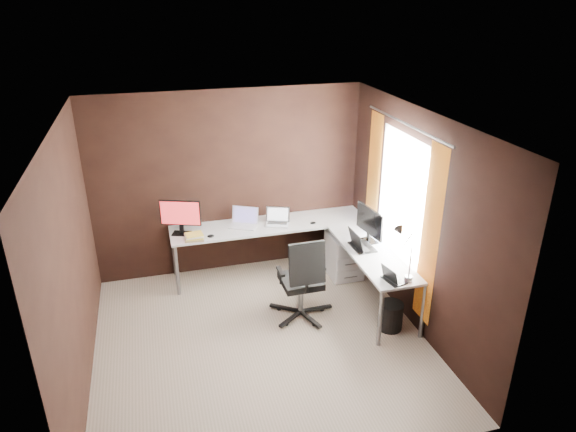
{
  "coord_description": "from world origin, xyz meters",
  "views": [
    {
      "loc": [
        -0.97,
        -4.61,
        3.62
      ],
      "look_at": [
        0.58,
        0.95,
        1.07
      ],
      "focal_mm": 32.0,
      "sensor_mm": 36.0,
      "label": 1
    }
  ],
  "objects_px": {
    "office_chair": "(302,294)",
    "wastebasket": "(390,316)",
    "desk_lamp": "(403,247)",
    "laptop_silver": "(277,220)",
    "book_stack": "(194,237)",
    "laptop_white": "(244,222)",
    "monitor_left": "(180,215)",
    "laptop_black_small": "(392,278)",
    "laptop_black_big": "(360,244)",
    "monitor_right": "(370,223)",
    "drawer_pedestal": "(344,255)"
  },
  "relations": [
    {
      "from": "book_stack",
      "to": "office_chair",
      "type": "bearing_deg",
      "value": -40.04
    },
    {
      "from": "laptop_black_small",
      "to": "desk_lamp",
      "type": "xyz_separation_m",
      "value": [
        0.1,
        0.01,
        0.36
      ]
    },
    {
      "from": "monitor_right",
      "to": "laptop_black_small",
      "type": "height_order",
      "value": "monitor_right"
    },
    {
      "from": "laptop_black_big",
      "to": "laptop_black_small",
      "type": "bearing_deg",
      "value": 179.62
    },
    {
      "from": "drawer_pedestal",
      "to": "book_stack",
      "type": "relative_size",
      "value": 2.35
    },
    {
      "from": "monitor_left",
      "to": "laptop_black_big",
      "type": "relative_size",
      "value": 1.4
    },
    {
      "from": "laptop_silver",
      "to": "monitor_right",
      "type": "bearing_deg",
      "value": -18.47
    },
    {
      "from": "desk_lamp",
      "to": "wastebasket",
      "type": "relative_size",
      "value": 1.94
    },
    {
      "from": "monitor_right",
      "to": "wastebasket",
      "type": "height_order",
      "value": "monitor_right"
    },
    {
      "from": "book_stack",
      "to": "laptop_white",
      "type": "bearing_deg",
      "value": 19.81
    },
    {
      "from": "laptop_black_small",
      "to": "office_chair",
      "type": "bearing_deg",
      "value": 39.97
    },
    {
      "from": "laptop_silver",
      "to": "book_stack",
      "type": "xyz_separation_m",
      "value": [
        -1.13,
        -0.18,
        -0.01
      ]
    },
    {
      "from": "drawer_pedestal",
      "to": "laptop_black_small",
      "type": "xyz_separation_m",
      "value": [
        -0.03,
        -1.45,
        0.47
      ]
    },
    {
      "from": "monitor_right",
      "to": "desk_lamp",
      "type": "xyz_separation_m",
      "value": [
        -0.04,
        -0.94,
        0.14
      ]
    },
    {
      "from": "drawer_pedestal",
      "to": "laptop_black_big",
      "type": "relative_size",
      "value": 1.67
    },
    {
      "from": "drawer_pedestal",
      "to": "office_chair",
      "type": "relative_size",
      "value": 0.56
    },
    {
      "from": "laptop_white",
      "to": "laptop_silver",
      "type": "xyz_separation_m",
      "value": [
        0.44,
        -0.07,
        -0.0
      ]
    },
    {
      "from": "office_chair",
      "to": "wastebasket",
      "type": "height_order",
      "value": "office_chair"
    },
    {
      "from": "office_chair",
      "to": "wastebasket",
      "type": "bearing_deg",
      "value": -29.37
    },
    {
      "from": "laptop_silver",
      "to": "laptop_white",
      "type": "bearing_deg",
      "value": -166.89
    },
    {
      "from": "laptop_white",
      "to": "office_chair",
      "type": "relative_size",
      "value": 0.41
    },
    {
      "from": "monitor_left",
      "to": "book_stack",
      "type": "xyz_separation_m",
      "value": [
        0.14,
        -0.22,
        -0.22
      ]
    },
    {
      "from": "laptop_black_big",
      "to": "desk_lamp",
      "type": "distance_m",
      "value": 0.89
    },
    {
      "from": "laptop_black_small",
      "to": "desk_lamp",
      "type": "relative_size",
      "value": 0.45
    },
    {
      "from": "drawer_pedestal",
      "to": "monitor_right",
      "type": "bearing_deg",
      "value": -77.07
    },
    {
      "from": "monitor_right",
      "to": "laptop_black_big",
      "type": "distance_m",
      "value": 0.3
    },
    {
      "from": "laptop_silver",
      "to": "book_stack",
      "type": "bearing_deg",
      "value": -149.03
    },
    {
      "from": "laptop_silver",
      "to": "laptop_black_small",
      "type": "bearing_deg",
      "value": -43.15
    },
    {
      "from": "drawer_pedestal",
      "to": "monitor_right",
      "type": "height_order",
      "value": "monitor_right"
    },
    {
      "from": "desk_lamp",
      "to": "laptop_white",
      "type": "bearing_deg",
      "value": 134.02
    },
    {
      "from": "drawer_pedestal",
      "to": "laptop_silver",
      "type": "bearing_deg",
      "value": 158.91
    },
    {
      "from": "desk_lamp",
      "to": "wastebasket",
      "type": "height_order",
      "value": "desk_lamp"
    },
    {
      "from": "laptop_silver",
      "to": "laptop_black_big",
      "type": "xyz_separation_m",
      "value": [
        0.79,
        -0.96,
        0.0
      ]
    },
    {
      "from": "laptop_white",
      "to": "office_chair",
      "type": "bearing_deg",
      "value": -42.43
    },
    {
      "from": "laptop_black_big",
      "to": "laptop_silver",
      "type": "bearing_deg",
      "value": 36.86
    },
    {
      "from": "drawer_pedestal",
      "to": "desk_lamp",
      "type": "relative_size",
      "value": 0.94
    },
    {
      "from": "monitor_left",
      "to": "laptop_black_big",
      "type": "distance_m",
      "value": 2.3
    },
    {
      "from": "drawer_pedestal",
      "to": "laptop_black_big",
      "type": "distance_m",
      "value": 0.8
    },
    {
      "from": "laptop_silver",
      "to": "wastebasket",
      "type": "distance_m",
      "value": 1.98
    },
    {
      "from": "drawer_pedestal",
      "to": "monitor_right",
      "type": "distance_m",
      "value": 0.85
    },
    {
      "from": "monitor_right",
      "to": "laptop_black_big",
      "type": "bearing_deg",
      "value": 118.81
    },
    {
      "from": "laptop_silver",
      "to": "monitor_left",
      "type": "bearing_deg",
      "value": -159.68
    },
    {
      "from": "laptop_silver",
      "to": "laptop_black_big",
      "type": "relative_size",
      "value": 1.06
    },
    {
      "from": "laptop_white",
      "to": "office_chair",
      "type": "height_order",
      "value": "office_chair"
    },
    {
      "from": "laptop_black_small",
      "to": "book_stack",
      "type": "xyz_separation_m",
      "value": [
        -1.96,
        1.6,
        -0.0
      ]
    },
    {
      "from": "wastebasket",
      "to": "desk_lamp",
      "type": "bearing_deg",
      "value": -89.8
    },
    {
      "from": "laptop_black_big",
      "to": "book_stack",
      "type": "distance_m",
      "value": 2.07
    },
    {
      "from": "monitor_left",
      "to": "laptop_black_small",
      "type": "bearing_deg",
      "value": -20.54
    },
    {
      "from": "laptop_white",
      "to": "laptop_black_small",
      "type": "bearing_deg",
      "value": -28.32
    },
    {
      "from": "laptop_black_big",
      "to": "laptop_black_small",
      "type": "distance_m",
      "value": 0.82
    }
  ]
}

